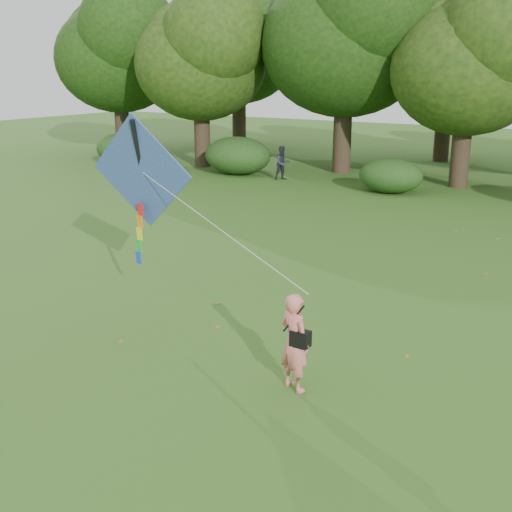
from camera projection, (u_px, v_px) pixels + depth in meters
The scene contains 7 objects.
ground at pixel (246, 382), 10.55m from camera, with size 100.00×100.00×0.00m, color #265114.
man_kite_flyer at pixel (295, 342), 10.12m from camera, with size 0.59×0.39×1.62m, color #DC6F67.
bystander_left at pixel (283, 163), 29.36m from camera, with size 0.75×0.58×1.54m, color #252831.
crossbody_bag at pixel (300, 338), 10.01m from camera, with size 0.43×0.20×0.68m.
flying_kite at pixel (142, 174), 12.76m from camera, with size 5.69×1.79×3.13m.
shrub_band at pixel (476, 177), 24.99m from camera, with size 39.15×3.22×1.88m.
fallen_leaves at pixel (349, 309), 13.71m from camera, with size 10.43×15.72×0.01m.
Camera 1 is at (5.20, -7.99, 4.97)m, focal length 45.00 mm.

